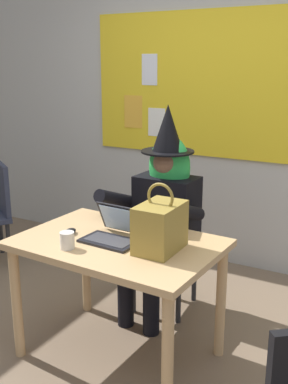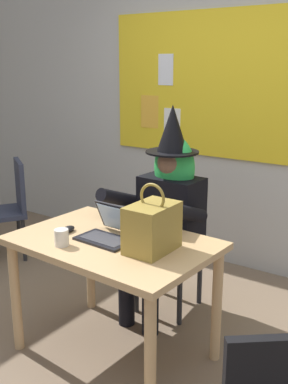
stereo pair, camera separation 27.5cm
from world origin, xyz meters
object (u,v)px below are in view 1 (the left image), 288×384
person_costumed (163,203)px  computer_mouse (70,232)px  coffee_mug (67,240)px  laptop (115,232)px  chair_at_desk (169,237)px  handbag (160,227)px  desk_main (118,258)px

person_costumed → computer_mouse: bearing=-19.7°
computer_mouse → coffee_mug: bearing=-63.9°
laptop → computer_mouse: 0.29m
chair_at_desk → computer_mouse: chair_at_desk is taller
person_costumed → laptop: bearing=2.8°
laptop → coffee_mug: bearing=-119.5°
person_costumed → laptop: 0.62m
computer_mouse → handbag: size_ratio=0.28×
chair_at_desk → coffee_mug: chair_at_desk is taller
person_costumed → handbag: (0.30, -0.63, 0.08)m
desk_main → coffee_mug: coffee_mug is taller
person_costumed → handbag: 0.70m
chair_at_desk → handbag: bearing=17.4°
desk_main → handbag: (0.27, -0.00, 0.24)m
laptop → coffee_mug: size_ratio=3.56×
chair_at_desk → person_costumed: 0.31m
desk_main → computer_mouse: size_ratio=11.35×
handbag → coffee_mug: bearing=-153.0°
handbag → chair_at_desk: bearing=112.5°
desk_main → chair_at_desk: chair_at_desk is taller
laptop → chair_at_desk: bearing=94.0°
laptop → computer_mouse: bearing=-164.6°
computer_mouse → handbag: 0.59m
desk_main → handbag: handbag is taller
laptop → coffee_mug: laptop is taller
desk_main → person_costumed: size_ratio=0.81×
desk_main → computer_mouse: computer_mouse is taller
desk_main → laptop: 0.15m
laptop → person_costumed: bearing=93.7°
laptop → handbag: 0.31m
person_costumed → coffee_mug: (-0.15, -0.86, -0.01)m
person_costumed → handbag: bearing=28.2°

